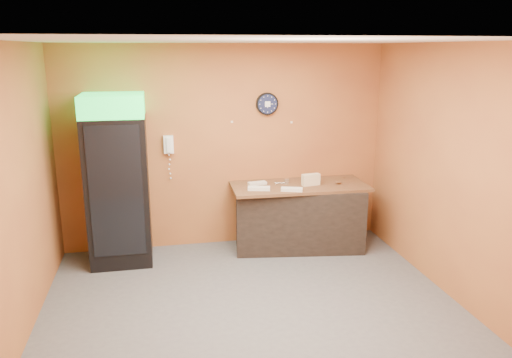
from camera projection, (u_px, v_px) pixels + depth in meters
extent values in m
plane|color=#47474C|center=(253.00, 309.00, 5.39)|extent=(4.50, 4.50, 0.00)
cube|color=#A9632F|center=(225.00, 147.00, 6.93)|extent=(4.50, 0.02, 2.80)
cube|color=#A9632F|center=(14.00, 197.00, 4.60)|extent=(0.02, 4.00, 2.80)
cube|color=#A9632F|center=(454.00, 173.00, 5.47)|extent=(0.02, 4.00, 2.80)
cube|color=white|center=(253.00, 41.00, 4.68)|extent=(4.50, 4.00, 0.02)
cube|color=black|center=(119.00, 190.00, 6.43)|extent=(0.77, 0.77, 1.91)
cube|color=#1ADF45|center=(112.00, 105.00, 6.16)|extent=(0.77, 0.77, 0.27)
cube|color=black|center=(116.00, 192.00, 6.05)|extent=(0.63, 0.02, 1.64)
cube|color=black|center=(298.00, 217.00, 7.00)|extent=(1.84, 1.02, 0.87)
cylinder|color=black|center=(267.00, 104.00, 6.87)|extent=(0.31, 0.05, 0.31)
cylinder|color=#0F1433|center=(268.00, 104.00, 6.85)|extent=(0.27, 0.01, 0.27)
cube|color=white|center=(268.00, 104.00, 6.84)|extent=(0.08, 0.00, 0.08)
cube|color=white|center=(169.00, 144.00, 6.72)|extent=(0.13, 0.08, 0.24)
cube|color=white|center=(169.00, 145.00, 6.67)|extent=(0.05, 0.04, 0.20)
cube|color=brown|center=(299.00, 186.00, 6.88)|extent=(1.88, 0.87, 0.04)
cube|color=beige|center=(311.00, 183.00, 6.83)|extent=(0.26, 0.13, 0.05)
cube|color=beige|center=(311.00, 180.00, 6.82)|extent=(0.26, 0.13, 0.05)
cube|color=beige|center=(311.00, 176.00, 6.80)|extent=(0.26, 0.13, 0.05)
cube|color=silver|center=(259.00, 188.00, 6.61)|extent=(0.31, 0.18, 0.04)
cube|color=silver|center=(292.00, 189.00, 6.56)|extent=(0.30, 0.19, 0.04)
cube|color=silver|center=(257.00, 183.00, 6.87)|extent=(0.27, 0.14, 0.04)
cylinder|color=silver|center=(287.00, 181.00, 6.92)|extent=(0.07, 0.07, 0.07)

